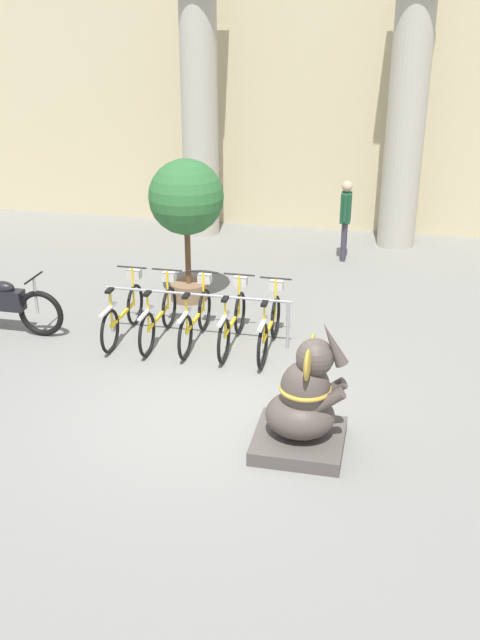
% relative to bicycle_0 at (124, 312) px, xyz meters
% --- Properties ---
extents(ground_plane, '(60.00, 60.00, 0.00)m').
position_rel_bicycle_0_xyz_m(ground_plane, '(1.85, -1.84, -0.40)').
color(ground_plane, slate).
extents(building_facade, '(20.00, 0.20, 6.00)m').
position_rel_bicycle_0_xyz_m(building_facade, '(1.85, 6.76, 2.60)').
color(building_facade, '#C6B78E').
rests_on(building_facade, ground_plane).
extents(column_left, '(0.99, 0.99, 5.16)m').
position_rel_bicycle_0_xyz_m(column_left, '(-0.32, 5.76, 2.22)').
color(column_left, '#ADA899').
rests_on(column_left, ground_plane).
extents(column_right, '(0.99, 0.99, 5.16)m').
position_rel_bicycle_0_xyz_m(column_right, '(4.02, 5.76, 2.22)').
color(column_right, '#ADA899').
rests_on(column_right, ground_plane).
extents(bike_rack, '(2.89, 0.05, 0.77)m').
position_rel_bicycle_0_xyz_m(bike_rack, '(1.14, 0.11, 0.18)').
color(bike_rack, gray).
rests_on(bike_rack, ground_plane).
extents(bicycle_0, '(0.48, 1.73, 0.99)m').
position_rel_bicycle_0_xyz_m(bicycle_0, '(0.00, 0.00, 0.00)').
color(bicycle_0, black).
rests_on(bicycle_0, ground_plane).
extents(bicycle_1, '(0.48, 1.73, 0.99)m').
position_rel_bicycle_0_xyz_m(bicycle_1, '(0.57, 0.00, 0.00)').
color(bicycle_1, black).
rests_on(bicycle_1, ground_plane).
extents(bicycle_2, '(0.48, 1.73, 0.99)m').
position_rel_bicycle_0_xyz_m(bicycle_2, '(1.14, 0.03, 0.00)').
color(bicycle_2, black).
rests_on(bicycle_2, ground_plane).
extents(bicycle_3, '(0.48, 1.73, 0.99)m').
position_rel_bicycle_0_xyz_m(bicycle_3, '(1.72, 0.03, 0.00)').
color(bicycle_3, black).
rests_on(bicycle_3, ground_plane).
extents(bicycle_4, '(0.48, 1.73, 0.99)m').
position_rel_bicycle_0_xyz_m(bicycle_4, '(2.29, -0.01, 0.00)').
color(bicycle_4, black).
rests_on(bicycle_4, ground_plane).
extents(elephant_statue, '(1.03, 1.03, 1.62)m').
position_rel_bicycle_0_xyz_m(elephant_statue, '(3.12, -2.47, 0.15)').
color(elephant_statue, '#4C4742').
rests_on(elephant_statue, ground_plane).
extents(person_pedestrian, '(0.21, 0.47, 1.61)m').
position_rel_bicycle_0_xyz_m(person_pedestrian, '(3.00, 4.48, 0.56)').
color(person_pedestrian, '#383342').
rests_on(person_pedestrian, ground_plane).
extents(potted_tree, '(1.26, 1.26, 2.45)m').
position_rel_bicycle_0_xyz_m(potted_tree, '(0.54, 1.71, 1.32)').
color(potted_tree, brown).
rests_on(potted_tree, ground_plane).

